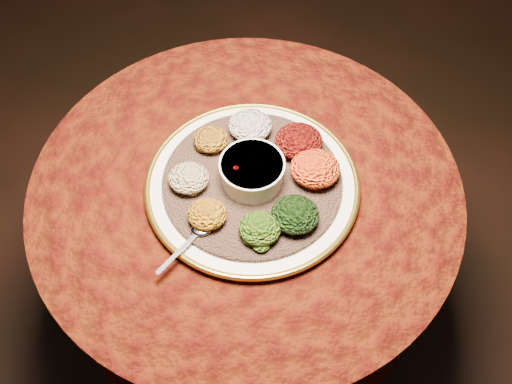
{
  "coord_description": "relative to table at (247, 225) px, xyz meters",
  "views": [
    {
      "loc": [
        0.09,
        -0.73,
        1.76
      ],
      "look_at": [
        0.03,
        -0.04,
        0.76
      ],
      "focal_mm": 40.0,
      "sensor_mm": 36.0,
      "label": 1
    }
  ],
  "objects": [
    {
      "name": "table",
      "position": [
        0.0,
        0.0,
        0.0
      ],
      "size": [
        0.96,
        0.96,
        0.73
      ],
      "color": "black",
      "rests_on": "ground"
    },
    {
      "name": "portion_shiro",
      "position": [
        -0.08,
        0.08,
        0.23
      ],
      "size": [
        0.08,
        0.08,
        0.04
      ],
      "primitive_type": "ellipsoid",
      "color": "#A35D13",
      "rests_on": "injera"
    },
    {
      "name": "platter",
      "position": [
        0.02,
        -0.01,
        0.19
      ],
      "size": [
        0.52,
        0.52,
        0.02
      ],
      "rotation": [
        0.0,
        0.0,
        -0.16
      ],
      "color": "white",
      "rests_on": "table"
    },
    {
      "name": "portion_mixveg",
      "position": [
        0.04,
        -0.14,
        0.23
      ],
      "size": [
        0.09,
        0.08,
        0.04
      ],
      "primitive_type": "ellipsoid",
      "color": "#AB350B",
      "rests_on": "injera"
    },
    {
      "name": "portion_tikil",
      "position": [
        0.15,
        0.01,
        0.23
      ],
      "size": [
        0.11,
        0.1,
        0.05
      ],
      "primitive_type": "ellipsoid",
      "color": "orange",
      "rests_on": "injera"
    },
    {
      "name": "portion_kik",
      "position": [
        -0.07,
        -0.12,
        0.23
      ],
      "size": [
        0.08,
        0.08,
        0.04
      ],
      "primitive_type": "ellipsoid",
      "color": "#B56B10",
      "rests_on": "injera"
    },
    {
      "name": "spoon",
      "position": [
        -0.08,
        -0.16,
        0.21
      ],
      "size": [
        0.09,
        0.12,
        0.01
      ],
      "rotation": [
        0.0,
        0.0,
        -2.16
      ],
      "color": "silver",
      "rests_on": "injera"
    },
    {
      "name": "portion_ayib",
      "position": [
        -0.0,
        0.12,
        0.23
      ],
      "size": [
        0.1,
        0.09,
        0.05
      ],
      "primitive_type": "ellipsoid",
      "color": "silver",
      "rests_on": "injera"
    },
    {
      "name": "portion_timatim",
      "position": [
        -0.12,
        -0.03,
        0.23
      ],
      "size": [
        0.09,
        0.08,
        0.04
      ],
      "primitive_type": "ellipsoid",
      "color": "maroon",
      "rests_on": "injera"
    },
    {
      "name": "stew_bowl",
      "position": [
        0.02,
        -0.01,
        0.24
      ],
      "size": [
        0.14,
        0.14,
        0.06
      ],
      "color": "silver",
      "rests_on": "injera"
    },
    {
      "name": "portion_kitfo",
      "position": [
        0.11,
        0.08,
        0.23
      ],
      "size": [
        0.11,
        0.1,
        0.05
      ],
      "primitive_type": "ellipsoid",
      "color": "black",
      "rests_on": "injera"
    },
    {
      "name": "injera",
      "position": [
        0.02,
        -0.01,
        0.2
      ],
      "size": [
        0.39,
        0.39,
        0.01
      ],
      "primitive_type": "cylinder",
      "rotation": [
        0.0,
        0.0,
        -0.0
      ],
      "color": "brown",
      "rests_on": "platter"
    },
    {
      "name": "portion_gomen",
      "position": [
        0.11,
        -0.11,
        0.23
      ],
      "size": [
        0.1,
        0.09,
        0.05
      ],
      "primitive_type": "ellipsoid",
      "color": "black",
      "rests_on": "injera"
    }
  ]
}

